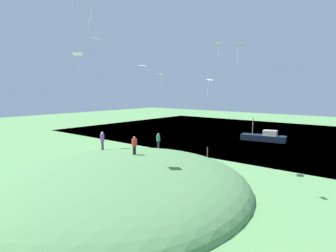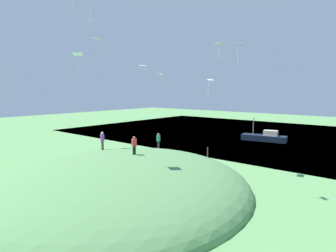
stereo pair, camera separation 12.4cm
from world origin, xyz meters
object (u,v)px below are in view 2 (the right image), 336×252
at_px(boat_on_lake, 265,137).
at_px(person_near_shore, 158,139).
at_px(person_walking_path, 102,138).
at_px(kite_7, 90,21).
at_px(kite_1, 97,39).
at_px(kite_3, 143,66).
at_px(kite_5, 78,55).
at_px(kite_10, 240,45).
at_px(person_with_child, 134,143).
at_px(mooring_post, 208,152).
at_px(kite_8, 162,75).
at_px(kite_0, 219,45).
at_px(kite_9, 210,81).

xyz_separation_m(boat_on_lake, person_near_shore, (24.52, -2.78, 2.64)).
relative_size(person_walking_path, kite_7, 1.70).
distance_m(kite_1, kite_7, 3.19).
relative_size(kite_3, kite_5, 0.72).
xyz_separation_m(kite_3, kite_10, (2.01, 15.50, 1.04)).
distance_m(person_with_child, mooring_post, 14.97).
bearing_deg(kite_7, boat_on_lake, 161.00).
relative_size(kite_1, kite_10, 0.65).
bearing_deg(mooring_post, boat_on_lake, 176.53).
bearing_deg(kite_1, kite_5, 15.78).
relative_size(kite_5, mooring_post, 1.50).
xyz_separation_m(kite_5, kite_8, (-5.93, 5.72, -1.88)).
bearing_deg(mooring_post, kite_0, 43.41).
xyz_separation_m(person_near_shore, kite_8, (1.36, 1.71, 6.94)).
distance_m(person_walking_path, kite_1, 10.83).
bearing_deg(kite_10, kite_1, -58.91).
xyz_separation_m(kite_1, mooring_post, (-12.02, 6.59, -13.48)).
bearing_deg(kite_0, kite_10, 73.84).
bearing_deg(person_walking_path, mooring_post, -19.58).
relative_size(kite_7, kite_10, 0.52).
height_order(kite_1, kite_3, kite_1).
distance_m(kite_5, mooring_post, 19.67).
distance_m(person_with_child, kite_3, 18.14).
bearing_deg(boat_on_lake, person_walking_path, -107.58).
xyz_separation_m(kite_0, kite_9, (-4.42, -3.69, -3.62)).
bearing_deg(person_near_shore, kite_8, 47.91).
relative_size(kite_1, kite_7, 1.25).
distance_m(boat_on_lake, kite_7, 33.74).
height_order(boat_on_lake, mooring_post, boat_on_lake).
relative_size(person_walking_path, kite_0, 1.11).
relative_size(boat_on_lake, person_walking_path, 4.25).
xyz_separation_m(person_walking_path, kite_0, (-10.51, 6.82, 9.57)).
height_order(kite_3, kite_5, kite_5).
bearing_deg(person_with_child, kite_3, 96.81).
height_order(kite_1, kite_10, kite_1).
bearing_deg(kite_5, person_walking_path, 112.04).
bearing_deg(person_near_shore, person_with_child, 22.16).
bearing_deg(kite_0, person_walking_path, -32.97).
distance_m(kite_5, kite_10, 16.00).
height_order(boat_on_lake, person_walking_path, person_walking_path).
bearing_deg(kite_1, kite_0, 130.70).
bearing_deg(person_near_shore, kite_1, -51.39).
distance_m(boat_on_lake, kite_10, 25.15).
xyz_separation_m(boat_on_lake, mooring_post, (16.89, -1.02, 0.03)).
distance_m(kite_9, kite_10, 8.98).
relative_size(kite_1, kite_5, 0.63).
relative_size(kite_5, kite_8, 1.54).
relative_size(boat_on_lake, kite_8, 5.62).
relative_size(kite_0, kite_8, 1.20).
distance_m(person_with_child, kite_7, 16.31).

